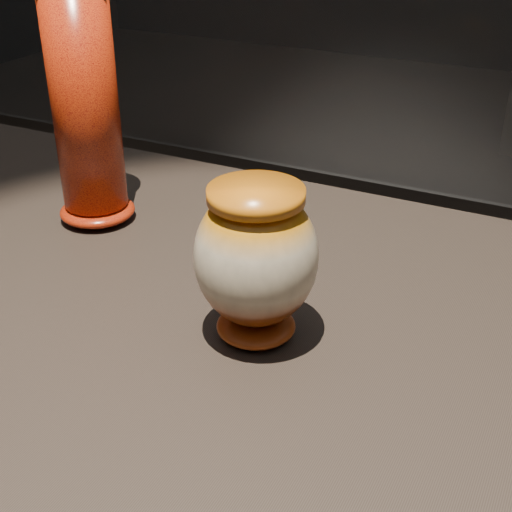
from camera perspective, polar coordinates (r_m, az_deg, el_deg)
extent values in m
cube|color=black|center=(0.82, 3.14, -7.40)|extent=(2.00, 0.80, 0.05)
ellipsoid|color=#682709|center=(0.79, 0.00, -5.57)|extent=(0.10, 0.10, 0.02)
ellipsoid|color=beige|center=(0.74, 0.00, -0.07)|extent=(0.16, 0.16, 0.15)
cylinder|color=orange|center=(0.71, 0.00, 4.91)|extent=(0.12, 0.12, 0.01)
ellipsoid|color=red|center=(1.07, -12.56, 3.58)|extent=(0.13, 0.13, 0.03)
cylinder|color=red|center=(1.01, -13.56, 12.08)|extent=(0.11, 0.11, 0.31)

